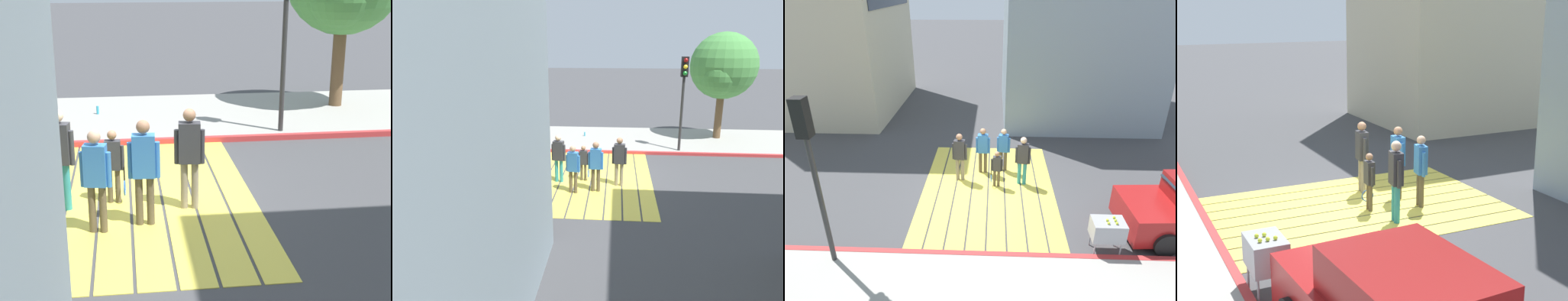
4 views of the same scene
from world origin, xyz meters
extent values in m
plane|color=#424244|center=(0.00, 0.00, 0.00)|extent=(120.00, 120.00, 0.00)
cube|color=#EAD64C|center=(0.00, -1.93, 0.01)|extent=(6.40, 0.50, 0.01)
cube|color=#EAD64C|center=(0.00, -1.38, 0.01)|extent=(6.40, 0.50, 0.01)
cube|color=#EAD64C|center=(0.00, -0.83, 0.01)|extent=(6.40, 0.50, 0.01)
cube|color=#EAD64C|center=(0.00, -0.28, 0.01)|extent=(6.40, 0.50, 0.01)
cube|color=#EAD64C|center=(0.00, 0.27, 0.01)|extent=(6.40, 0.50, 0.01)
cube|color=#EAD64C|center=(0.00, 0.82, 0.01)|extent=(6.40, 0.50, 0.01)
cube|color=#EAD64C|center=(0.00, 1.38, 0.01)|extent=(6.40, 0.50, 0.01)
cube|color=#EAD64C|center=(0.00, 1.93, 0.01)|extent=(6.40, 0.50, 0.01)
cube|color=#9E9B93|center=(-5.60, 0.00, 0.06)|extent=(4.80, 40.00, 0.12)
cube|color=#BC3333|center=(-3.25, 0.00, 0.07)|extent=(0.16, 40.00, 0.13)
cylinder|color=#2D2D2D|center=(-3.60, 3.71, 1.70)|extent=(0.12, 0.12, 3.40)
cylinder|color=brown|center=(-6.07, 6.00, 1.30)|extent=(0.36, 0.36, 2.60)
cylinder|color=#99999E|center=(-2.68, -2.73, 0.23)|extent=(0.04, 0.04, 0.45)
cylinder|color=#99999E|center=(-3.12, -2.73, 0.23)|extent=(0.04, 0.04, 0.45)
cylinder|color=#33A5BF|center=(-5.84, -0.77, 0.23)|extent=(0.07, 0.07, 0.22)
cylinder|color=brown|center=(1.16, 0.31, 0.41)|extent=(0.12, 0.12, 0.81)
cylinder|color=brown|center=(1.15, 0.13, 0.41)|extent=(0.12, 0.12, 0.81)
cube|color=#3372BF|center=(1.15, 0.22, 1.15)|extent=(0.24, 0.37, 0.68)
sphere|color=#9E7051|center=(1.15, 0.22, 1.62)|extent=(0.21, 0.21, 0.21)
cylinder|color=#3372BF|center=(1.16, 0.43, 1.09)|extent=(0.09, 0.09, 0.58)
cylinder|color=#3372BF|center=(1.14, 0.01, 1.09)|extent=(0.09, 0.09, 0.58)
cylinder|color=gray|center=(0.59, 1.08, 0.41)|extent=(0.12, 0.12, 0.82)
cylinder|color=gray|center=(0.58, 0.90, 0.41)|extent=(0.12, 0.12, 0.82)
cube|color=#333338|center=(0.59, 0.99, 1.17)|extent=(0.26, 0.38, 0.69)
sphere|color=#9E7051|center=(0.59, 0.99, 1.64)|extent=(0.21, 0.21, 0.21)
cylinder|color=#333338|center=(0.61, 1.20, 1.10)|extent=(0.09, 0.09, 0.58)
cylinder|color=#333338|center=(0.56, 0.78, 1.10)|extent=(0.09, 0.09, 0.58)
cylinder|color=brown|center=(1.35, -0.43, 0.39)|extent=(0.12, 0.12, 0.77)
cylinder|color=brown|center=(1.32, -0.60, 0.39)|extent=(0.12, 0.12, 0.77)
cube|color=#3372BF|center=(1.34, -0.51, 1.10)|extent=(0.27, 0.37, 0.64)
sphere|color=tan|center=(1.34, -0.51, 1.54)|extent=(0.20, 0.20, 0.20)
cylinder|color=#3372BF|center=(1.37, -0.32, 1.03)|extent=(0.08, 0.08, 0.55)
cylinder|color=#3372BF|center=(1.30, -0.71, 1.03)|extent=(0.08, 0.08, 0.55)
cylinder|color=teal|center=(0.40, -1.05, 0.41)|extent=(0.12, 0.12, 0.83)
cylinder|color=teal|center=(0.37, -1.23, 0.41)|extent=(0.12, 0.12, 0.83)
cube|color=#333338|center=(0.39, -1.14, 1.17)|extent=(0.28, 0.39, 0.69)
sphere|color=beige|center=(0.39, -1.14, 1.64)|extent=(0.21, 0.21, 0.21)
cylinder|color=#333338|center=(0.42, -0.93, 1.10)|extent=(0.09, 0.09, 0.58)
cylinder|color=#333338|center=(0.35, -1.35, 1.10)|extent=(0.09, 0.09, 0.58)
cylinder|color=brown|center=(0.19, -0.21, 0.31)|extent=(0.09, 0.09, 0.62)
cylinder|color=brown|center=(0.18, -0.35, 0.31)|extent=(0.09, 0.09, 0.62)
cube|color=#333338|center=(0.18, -0.28, 0.88)|extent=(0.18, 0.28, 0.51)
sphere|color=#9E7051|center=(0.18, -0.28, 1.23)|extent=(0.16, 0.16, 0.16)
cylinder|color=#333338|center=(0.19, -0.11, 0.82)|extent=(0.07, 0.07, 0.44)
cylinder|color=#333338|center=(0.17, -0.44, 0.82)|extent=(0.07, 0.07, 0.44)
cylinder|color=black|center=(0.22, -0.10, 0.53)|extent=(0.03, 0.03, 0.28)
torus|color=blue|center=(0.22, -0.10, 0.29)|extent=(0.28, 0.04, 0.28)
camera|label=1|loc=(9.64, -0.05, 3.93)|focal=53.16mm
camera|label=2|loc=(12.43, 0.87, 4.81)|focal=33.29mm
camera|label=3|loc=(-10.05, -0.16, 6.26)|focal=32.09mm
camera|label=4|loc=(-4.98, -11.25, 4.41)|focal=53.09mm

